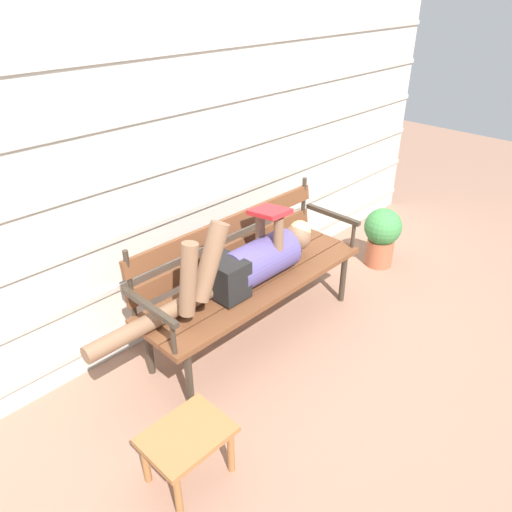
{
  "coord_description": "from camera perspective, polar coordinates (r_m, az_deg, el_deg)",
  "views": [
    {
      "loc": [
        -1.95,
        -1.81,
        2.17
      ],
      "look_at": [
        0.0,
        0.09,
        0.62
      ],
      "focal_mm": 34.39,
      "sensor_mm": 36.0,
      "label": 1
    }
  ],
  "objects": [
    {
      "name": "potted_plant",
      "position": [
        4.26,
        14.44,
        2.48
      ],
      "size": [
        0.31,
        0.31,
        0.52
      ],
      "color": "#AD5B3D",
      "rests_on": "ground"
    },
    {
      "name": "house_siding",
      "position": [
        3.28,
        -6.71,
        11.36
      ],
      "size": [
        5.29,
        0.08,
        2.31
      ],
      "color": "beige",
      "rests_on": "ground"
    },
    {
      "name": "reclining_person",
      "position": [
        3.09,
        -1.21,
        -0.89
      ],
      "size": [
        1.71,
        0.27,
        0.58
      ],
      "color": "#514784"
    },
    {
      "name": "park_bench",
      "position": [
        3.25,
        -0.91,
        -1.67
      ],
      "size": [
        1.69,
        0.52,
        0.87
      ],
      "color": "brown",
      "rests_on": "ground"
    },
    {
      "name": "footstool",
      "position": [
        2.52,
        -8.01,
        -20.52
      ],
      "size": [
        0.41,
        0.31,
        0.3
      ],
      "color": "#9E6638",
      "rests_on": "ground"
    },
    {
      "name": "ground_plane",
      "position": [
        3.44,
        1.05,
        -9.48
      ],
      "size": [
        12.0,
        12.0,
        0.0
      ],
      "primitive_type": "plane",
      "color": "#936B56"
    }
  ]
}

